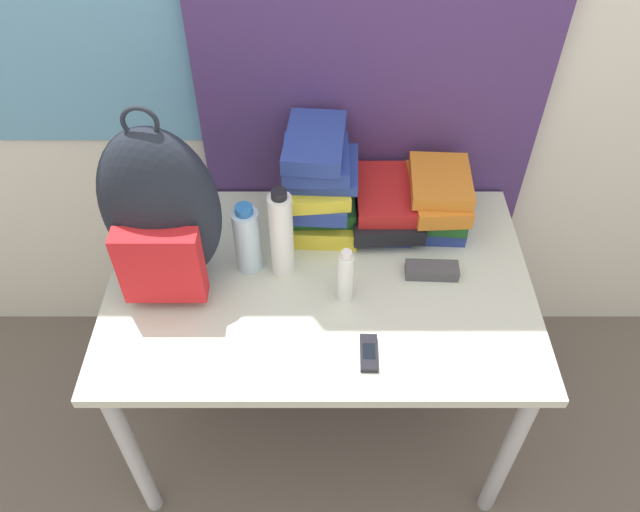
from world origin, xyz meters
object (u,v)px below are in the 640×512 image
object	(u,v)px
water_bottle	(247,239)
sunglasses_case	(432,271)
book_stack_right	(439,199)
sunscreen_bottle	(346,277)
book_stack_center	(385,206)
backpack	(161,214)
cell_phone	(369,353)
book_stack_left	(319,184)
sports_bottle	(281,234)

from	to	relation	value
water_bottle	sunglasses_case	distance (m)	0.53
book_stack_right	sunscreen_bottle	bearing A→B (deg)	-133.16
book_stack_center	sunscreen_bottle	distance (m)	0.33
backpack	sunglasses_case	size ratio (longest dim) A/B	3.68
water_bottle	sunscreen_bottle	bearing A→B (deg)	-23.92
backpack	water_bottle	bearing A→B (deg)	11.72
cell_phone	sunglasses_case	size ratio (longest dim) A/B	0.73
book_stack_center	sunscreen_bottle	bearing A→B (deg)	-112.83
backpack	sunscreen_bottle	size ratio (longest dim) A/B	3.07
book_stack_left	cell_phone	distance (m)	0.53
water_bottle	sunscreen_bottle	size ratio (longest dim) A/B	1.26
sunscreen_bottle	water_bottle	bearing A→B (deg)	156.08
book_stack_left	cell_phone	world-z (taller)	book_stack_left
sports_bottle	book_stack_left	bearing A→B (deg)	62.95
water_bottle	sunglasses_case	world-z (taller)	water_bottle
book_stack_left	sunscreen_bottle	xyz separation A→B (m)	(0.07, -0.30, -0.07)
water_bottle	sunscreen_bottle	xyz separation A→B (m)	(0.27, -0.12, -0.02)
book_stack_center	book_stack_right	xyz separation A→B (m)	(0.16, 0.00, 0.03)
sports_bottle	sunglasses_case	bearing A→B (deg)	-2.64
sports_bottle	sunscreen_bottle	xyz separation A→B (m)	(0.17, -0.11, -0.06)
book_stack_center	sunscreen_bottle	xyz separation A→B (m)	(-0.13, -0.30, 0.02)
book_stack_right	sports_bottle	size ratio (longest dim) A/B	0.93
book_stack_left	cell_phone	bearing A→B (deg)	-75.35
book_stack_left	book_stack_center	world-z (taller)	book_stack_left
sunscreen_bottle	sports_bottle	bearing A→B (deg)	148.75
backpack	book_stack_right	world-z (taller)	backpack
water_bottle	cell_phone	xyz separation A→B (m)	(0.33, -0.31, -0.10)
book_stack_left	sunglasses_case	xyz separation A→B (m)	(0.32, -0.22, -0.14)
book_stack_center	sunglasses_case	bearing A→B (deg)	-60.62
water_bottle	sunglasses_case	xyz separation A→B (m)	(0.52, -0.03, -0.09)
book_stack_left	book_stack_right	bearing A→B (deg)	0.69
book_stack_right	sports_bottle	xyz separation A→B (m)	(-0.46, -0.20, 0.04)
book_stack_left	sports_bottle	size ratio (longest dim) A/B	1.10
book_stack_right	cell_phone	xyz separation A→B (m)	(-0.23, -0.50, -0.09)
book_stack_right	book_stack_left	bearing A→B (deg)	-179.31
sunglasses_case	book_stack_center	bearing A→B (deg)	119.38
book_stack_left	book_stack_center	bearing A→B (deg)	0.27
sunscreen_bottle	cell_phone	xyz separation A→B (m)	(0.06, -0.19, -0.08)
book_stack_center	water_bottle	xyz separation A→B (m)	(-0.40, -0.18, 0.04)
sunscreen_bottle	book_stack_right	bearing A→B (deg)	46.84
water_bottle	sports_bottle	bearing A→B (deg)	-8.62
sunscreen_bottle	cell_phone	world-z (taller)	sunscreen_bottle
backpack	water_bottle	size ratio (longest dim) A/B	2.44
sports_bottle	cell_phone	world-z (taller)	sports_bottle
water_bottle	cell_phone	world-z (taller)	water_bottle
cell_phone	sunscreen_bottle	bearing A→B (deg)	106.33
cell_phone	book_stack_left	bearing A→B (deg)	104.65
book_stack_left	sunscreen_bottle	distance (m)	0.32
backpack	sports_bottle	world-z (taller)	backpack
sunscreen_bottle	sunglasses_case	xyz separation A→B (m)	(0.25, 0.09, -0.07)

